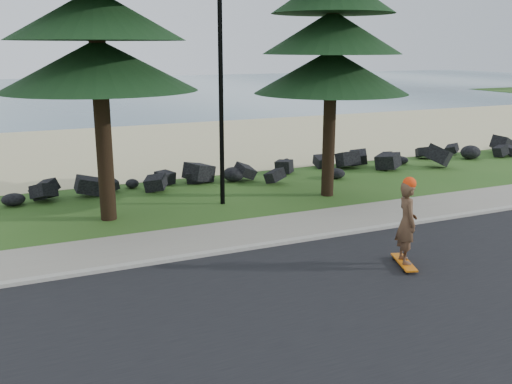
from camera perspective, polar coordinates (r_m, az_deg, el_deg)
ground at (r=14.83m, az=1.04°, el=-4.21°), size 160.00×160.00×0.00m
road at (r=11.20m, az=10.99°, el=-10.81°), size 160.00×7.00×0.02m
kerb at (r=14.04m, az=2.60°, el=-5.08°), size 160.00×0.20×0.10m
sidewalk at (r=14.99m, az=0.72°, el=-3.84°), size 160.00×2.00×0.08m
beach_sand at (r=28.27m, az=-11.52°, el=4.49°), size 160.00×15.00×0.01m
ocean at (r=64.18m, az=-18.86°, el=9.42°), size 160.00×58.00×0.01m
seawall_boulders at (r=19.84m, az=-5.81°, el=0.53°), size 60.00×2.40×1.10m
lamp_post at (r=17.01m, az=-3.56°, el=12.37°), size 0.25×0.14×8.14m
skateboarder at (r=12.78m, az=14.84°, el=-3.00°), size 0.63×1.11×2.02m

